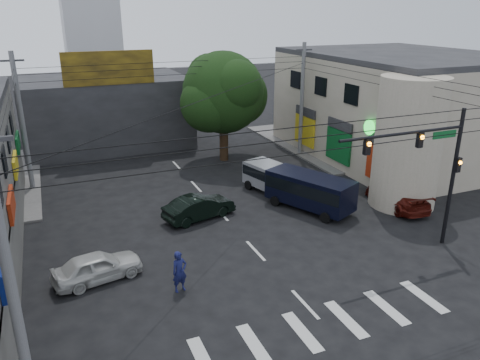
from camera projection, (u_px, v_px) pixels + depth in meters
ground at (273, 270)px, 22.20m from camera, size 160.00×160.00×0.00m
sidewalk_far_right at (358, 139)px, 44.29m from camera, size 16.00×16.00×0.15m
building_right at (399, 107)px, 38.61m from camera, size 14.00×18.00×8.00m
corner_column at (408, 143)px, 28.28m from camera, size 4.00×4.00×8.00m
building_far at (106, 111)px, 42.23m from camera, size 14.00×10.00×6.00m
billboard at (109, 68)px, 36.50m from camera, size 7.00×0.30×2.60m
street_tree at (223, 93)px, 36.48m from camera, size 6.40×6.40×8.70m
traffic_gantry at (430, 159)px, 22.51m from camera, size 7.10×0.35×7.20m
utility_pole_near_left at (10, 281)px, 12.91m from camera, size 0.32×0.32×9.20m
utility_pole_far_left at (22, 123)px, 30.66m from camera, size 0.32×0.32×9.20m
utility_pole_far_right at (302, 100)px, 38.28m from camera, size 0.32×0.32×9.20m
dark_sedan at (199, 207)px, 27.41m from camera, size 3.61×5.03×1.42m
white_compact at (98, 267)px, 21.17m from camera, size 3.15×4.61×1.36m
maroon_sedan at (397, 196)px, 29.08m from camera, size 2.94×5.30×1.43m
silver_minivan at (273, 180)px, 31.16m from camera, size 5.30×4.04×1.88m
navy_van at (310, 193)px, 28.58m from camera, size 7.00×6.20×2.17m
traffic_officer at (180, 272)px, 20.26m from camera, size 0.87×0.73×1.89m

